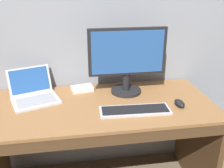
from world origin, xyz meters
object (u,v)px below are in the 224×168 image
(wired_keyboard, at_px, (135,110))
(external_drive_box, at_px, (82,89))
(external_monitor, at_px, (127,59))
(computer_mouse, at_px, (180,103))
(laptop_silver, at_px, (34,94))

(wired_keyboard, xyz_separation_m, external_drive_box, (-0.32, 0.38, 0.01))
(external_drive_box, bearing_deg, external_monitor, -16.17)
(external_monitor, relative_size, computer_mouse, 5.24)
(laptop_silver, relative_size, wired_keyboard, 0.85)
(external_monitor, distance_m, wired_keyboard, 0.39)
(external_monitor, bearing_deg, computer_mouse, -40.73)
(laptop_silver, bearing_deg, wired_keyboard, -23.76)
(external_monitor, distance_m, external_drive_box, 0.42)
(laptop_silver, xyz_separation_m, external_drive_box, (0.34, 0.09, -0.02))
(external_monitor, xyz_separation_m, computer_mouse, (0.30, -0.26, -0.24))
(computer_mouse, distance_m, external_drive_box, 0.72)
(wired_keyboard, xyz_separation_m, computer_mouse, (0.31, 0.03, 0.01))
(external_monitor, bearing_deg, laptop_silver, -179.87)
(laptop_silver, relative_size, external_monitor, 0.71)
(wired_keyboard, bearing_deg, external_drive_box, 129.45)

